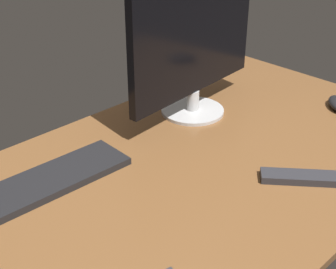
# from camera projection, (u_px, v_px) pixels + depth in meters

# --- Properties ---
(desk) EXTENTS (1.40, 0.84, 0.02)m
(desk) POSITION_uv_depth(u_px,v_px,m) (207.00, 162.00, 1.32)
(desk) COLOR brown
(desk) RESTS_ON ground
(monitor) EXTENTS (0.53, 0.19, 0.42)m
(monitor) POSITION_uv_depth(u_px,v_px,m) (194.00, 42.00, 1.44)
(monitor) COLOR silver
(monitor) RESTS_ON desk
(keyboard) EXTENTS (0.45, 0.15, 0.02)m
(keyboard) POSITION_uv_depth(u_px,v_px,m) (42.00, 184.00, 1.19)
(keyboard) COLOR black
(keyboard) RESTS_ON desk
(tv_remote) EXTENTS (0.17, 0.18, 0.02)m
(tv_remote) POSITION_uv_depth(u_px,v_px,m) (301.00, 177.00, 1.22)
(tv_remote) COLOR #2D2D33
(tv_remote) RESTS_ON desk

